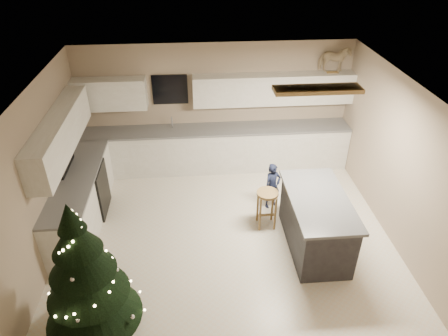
{
  "coord_description": "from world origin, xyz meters",
  "views": [
    {
      "loc": [
        -0.45,
        -5.1,
        4.62
      ],
      "look_at": [
        0.0,
        0.35,
        1.15
      ],
      "focal_mm": 32.0,
      "sensor_mm": 36.0,
      "label": 1
    }
  ],
  "objects_px": {
    "bar_stool": "(267,201)",
    "rocking_horse": "(334,59)",
    "christmas_tree": "(86,282)",
    "toddler": "(272,186)",
    "island": "(316,222)"
  },
  "relations": [
    {
      "from": "bar_stool",
      "to": "toddler",
      "type": "xyz_separation_m",
      "value": [
        0.2,
        0.53,
        -0.08
      ]
    },
    {
      "from": "toddler",
      "to": "christmas_tree",
      "type": "bearing_deg",
      "value": -162.37
    },
    {
      "from": "bar_stool",
      "to": "toddler",
      "type": "bearing_deg",
      "value": 69.53
    },
    {
      "from": "toddler",
      "to": "rocking_horse",
      "type": "bearing_deg",
      "value": 25.57
    },
    {
      "from": "christmas_tree",
      "to": "toddler",
      "type": "bearing_deg",
      "value": 40.52
    },
    {
      "from": "toddler",
      "to": "rocking_horse",
      "type": "xyz_separation_m",
      "value": [
        1.38,
        1.56,
        1.82
      ]
    },
    {
      "from": "christmas_tree",
      "to": "rocking_horse",
      "type": "distance_m",
      "value": 5.89
    },
    {
      "from": "toddler",
      "to": "island",
      "type": "bearing_deg",
      "value": -88.94
    },
    {
      "from": "bar_stool",
      "to": "rocking_horse",
      "type": "relative_size",
      "value": 1.16
    },
    {
      "from": "christmas_tree",
      "to": "rocking_horse",
      "type": "height_order",
      "value": "rocking_horse"
    },
    {
      "from": "christmas_tree",
      "to": "toddler",
      "type": "distance_m",
      "value": 3.67
    },
    {
      "from": "island",
      "to": "christmas_tree",
      "type": "bearing_deg",
      "value": -158.75
    },
    {
      "from": "christmas_tree",
      "to": "rocking_horse",
      "type": "xyz_separation_m",
      "value": [
        4.15,
        3.92,
        1.43
      ]
    },
    {
      "from": "christmas_tree",
      "to": "toddler",
      "type": "height_order",
      "value": "christmas_tree"
    },
    {
      "from": "island",
      "to": "toddler",
      "type": "relative_size",
      "value": 1.9
    }
  ]
}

